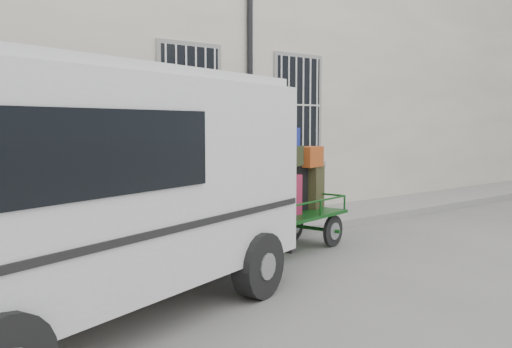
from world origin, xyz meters
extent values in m
plane|color=slate|center=(0.00, 0.00, 0.00)|extent=(80.00, 80.00, 0.00)
cube|color=#BEB7A2|center=(0.00, 5.50, 3.00)|extent=(24.00, 5.00, 6.00)
cylinder|color=black|center=(0.95, 2.92, 2.80)|extent=(0.11, 0.11, 5.60)
cube|color=black|center=(-0.40, 2.98, 2.25)|extent=(1.20, 0.08, 2.20)
cube|color=gray|center=(-0.40, 2.96, 1.09)|extent=(1.45, 0.22, 0.12)
cube|color=black|center=(2.30, 2.98, 2.25)|extent=(1.20, 0.08, 2.20)
cube|color=gray|center=(2.30, 2.96, 1.09)|extent=(1.45, 0.22, 0.12)
cube|color=gray|center=(0.00, 2.20, 0.07)|extent=(24.00, 1.70, 0.15)
cylinder|color=black|center=(-1.06, 0.08, 0.25)|extent=(0.51, 0.16, 0.51)
cylinder|color=gray|center=(-1.06, 0.08, 0.25)|extent=(0.29, 0.15, 0.28)
cylinder|color=black|center=(-1.21, 0.84, 0.25)|extent=(0.51, 0.16, 0.51)
cylinder|color=gray|center=(-1.21, 0.84, 0.25)|extent=(0.29, 0.15, 0.28)
cylinder|color=black|center=(0.63, 0.42, 0.25)|extent=(0.51, 0.16, 0.51)
cylinder|color=gray|center=(0.63, 0.42, 0.25)|extent=(0.29, 0.15, 0.28)
cylinder|color=black|center=(0.48, 1.18, 0.25)|extent=(0.51, 0.16, 0.51)
cylinder|color=gray|center=(0.48, 1.18, 0.25)|extent=(0.29, 0.15, 0.28)
cube|color=#124F17|center=(-0.29, 0.63, 0.56)|extent=(2.39, 1.44, 0.05)
cylinder|color=#124F17|center=(-1.64, 0.36, 0.71)|extent=(0.30, 0.10, 0.57)
cube|color=#131134|center=(-1.10, 0.46, 0.91)|extent=(0.57, 0.42, 0.65)
cube|color=black|center=(-1.10, 0.46, 1.25)|extent=(0.23, 0.16, 0.03)
cube|color=#0C2B2E|center=(-0.71, 0.68, 0.96)|extent=(0.48, 0.30, 0.76)
cube|color=black|center=(-0.71, 0.68, 1.35)|extent=(0.20, 0.15, 0.03)
cube|color=#9A1C46|center=(-0.23, 0.58, 0.89)|extent=(0.43, 0.23, 0.61)
cube|color=black|center=(-0.23, 0.58, 1.21)|extent=(0.19, 0.14, 0.03)
cube|color=black|center=(0.14, 0.82, 0.96)|extent=(0.48, 0.33, 0.74)
cube|color=black|center=(0.14, 0.82, 1.34)|extent=(0.20, 0.15, 0.03)
cube|color=#313319|center=(0.60, 0.87, 0.93)|extent=(0.54, 0.47, 0.69)
cube|color=black|center=(0.60, 0.87, 1.29)|extent=(0.21, 0.18, 0.03)
cube|color=#5C1212|center=(-1.02, 0.43, 1.42)|extent=(0.56, 0.41, 0.36)
cube|color=black|center=(-0.56, 0.64, 1.51)|extent=(0.60, 0.44, 0.35)
cube|color=#292D16|center=(-0.16, 0.62, 1.48)|extent=(0.59, 0.49, 0.31)
cube|color=maroon|center=(0.44, 0.76, 1.44)|extent=(0.54, 0.40, 0.33)
cube|color=#131134|center=(-0.82, 0.49, 1.72)|extent=(0.43, 0.30, 0.25)
cube|color=navy|center=(-0.18, 0.61, 1.77)|extent=(0.46, 0.42, 0.28)
cube|color=white|center=(-3.86, -0.40, 1.42)|extent=(5.28, 3.50, 1.99)
cube|color=white|center=(-3.86, -0.40, 2.46)|extent=(5.02, 3.27, 0.11)
cube|color=black|center=(-4.17, -1.61, 1.75)|extent=(2.33, 0.79, 0.69)
cube|color=black|center=(-1.53, 0.35, 1.75)|extent=(0.52, 1.49, 0.61)
cube|color=black|center=(-1.54, 0.35, 0.48)|extent=(0.73, 1.98, 0.24)
cube|color=white|center=(-1.50, 0.36, 0.73)|extent=(0.17, 0.45, 0.13)
cylinder|color=black|center=(-2.02, -0.87, 0.38)|extent=(0.79, 0.46, 0.75)
cylinder|color=black|center=(-2.65, 1.06, 0.38)|extent=(0.79, 0.46, 0.75)
camera|label=1|loc=(-6.10, -5.72, 1.98)|focal=40.00mm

